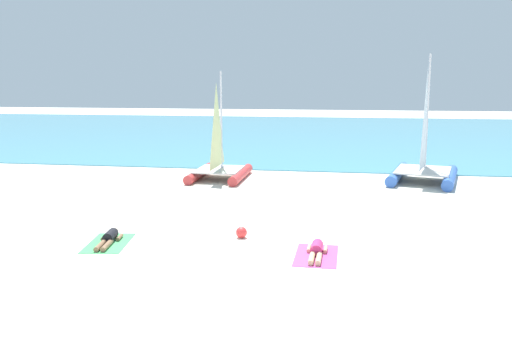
{
  "coord_description": "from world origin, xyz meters",
  "views": [
    {
      "loc": [
        3.15,
        -13.62,
        4.54
      ],
      "look_at": [
        0.0,
        5.7,
        1.2
      ],
      "focal_mm": 37.12,
      "sensor_mm": 36.0,
      "label": 1
    }
  ],
  "objects": [
    {
      "name": "beach_ball",
      "position": [
        0.33,
        1.01,
        0.17
      ],
      "size": [
        0.33,
        0.33,
        0.33
      ],
      "primitive_type": "sphere",
      "color": "red",
      "rests_on": "ground"
    },
    {
      "name": "sailboat_red",
      "position": [
        -2.44,
        10.06,
        0.74
      ],
      "size": [
        2.46,
        3.83,
        4.97
      ],
      "rotation": [
        0.0,
        0.0,
        -0.01
      ],
      "color": "#CC3838",
      "rests_on": "ground"
    },
    {
      "name": "sunbather_left",
      "position": [
        -3.29,
        -0.04,
        0.13
      ],
      "size": [
        0.63,
        1.57,
        0.3
      ],
      "rotation": [
        0.0,
        0.0,
        0.14
      ],
      "color": "black",
      "rests_on": "towel_left"
    },
    {
      "name": "ocean_water",
      "position": [
        0.0,
        32.68,
        0.03
      ],
      "size": [
        120.0,
        40.0,
        0.05
      ],
      "primitive_type": "cube",
      "color": "#4C9EB7",
      "rests_on": "ground"
    },
    {
      "name": "sailboat_blue",
      "position": [
        6.84,
        10.92,
        0.85
      ],
      "size": [
        3.73,
        4.91,
        5.72
      ],
      "rotation": [
        0.0,
        0.0,
        -0.23
      ],
      "color": "blue",
      "rests_on": "ground"
    },
    {
      "name": "sunbather_right",
      "position": [
        2.58,
        -0.17,
        0.13
      ],
      "size": [
        0.55,
        1.56,
        0.3
      ],
      "rotation": [
        0.0,
        0.0,
        -0.01
      ],
      "color": "#D83372",
      "rests_on": "towel_right"
    },
    {
      "name": "towel_right",
      "position": [
        2.58,
        -0.24,
        0.01
      ],
      "size": [
        1.13,
        1.92,
        0.01
      ],
      "primitive_type": "cube",
      "rotation": [
        0.0,
        0.0,
        -0.01
      ],
      "color": "#D84C99",
      "rests_on": "ground"
    },
    {
      "name": "ground_plane",
      "position": [
        0.0,
        10.0,
        0.0
      ],
      "size": [
        120.0,
        120.0,
        0.0
      ],
      "primitive_type": "plane",
      "color": "silver"
    },
    {
      "name": "towel_left",
      "position": [
        -3.28,
        -0.11,
        0.01
      ],
      "size": [
        1.36,
        2.04,
        0.01
      ],
      "primitive_type": "cube",
      "rotation": [
        0.0,
        0.0,
        0.14
      ],
      "color": "#4CB266",
      "rests_on": "ground"
    }
  ]
}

